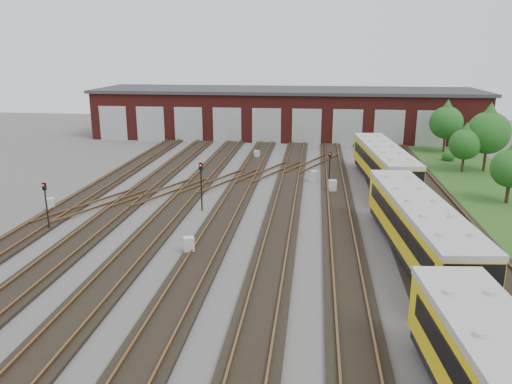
# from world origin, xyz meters

# --- Properties ---
(ground) EXTENTS (120.00, 120.00, 0.00)m
(ground) POSITION_xyz_m (0.00, 0.00, 0.00)
(ground) COLOR #4B4745
(ground) RESTS_ON ground
(track_network) EXTENTS (30.40, 70.00, 0.33)m
(track_network) POSITION_xyz_m (-0.17, 0.59, 0.11)
(track_network) COLOR black
(track_network) RESTS_ON ground
(maintenance_shed) EXTENTS (51.00, 12.50, 6.35)m
(maintenance_shed) POSITION_xyz_m (-0.01, 39.97, 3.20)
(maintenance_shed) COLOR #561915
(maintenance_shed) RESTS_ON ground
(grass_verge) EXTENTS (8.00, 55.00, 0.05)m
(grass_verge) POSITION_xyz_m (19.00, 10.00, 0.03)
(grass_verge) COLOR #1F4F1A
(grass_verge) RESTS_ON ground
(metro_train) EXTENTS (4.07, 47.09, 3.08)m
(metro_train) POSITION_xyz_m (10.00, -1.11, 1.91)
(metro_train) COLOR black
(metro_train) RESTS_ON ground
(signal_mast_0) EXTENTS (0.26, 0.24, 3.22)m
(signal_mast_0) POSITION_xyz_m (-12.96, 0.84, 2.05)
(signal_mast_0) COLOR black
(signal_mast_0) RESTS_ON ground
(signal_mast_1) EXTENTS (0.28, 0.26, 3.60)m
(signal_mast_1) POSITION_xyz_m (-3.96, 6.14, 2.28)
(signal_mast_1) COLOR black
(signal_mast_1) RESTS_ON ground
(signal_mast_2) EXTENTS (0.25, 0.24, 2.99)m
(signal_mast_2) POSITION_xyz_m (5.43, 14.17, 1.90)
(signal_mast_2) COLOR black
(signal_mast_2) RESTS_ON ground
(signal_mast_3) EXTENTS (0.27, 0.25, 3.19)m
(signal_mast_3) POSITION_xyz_m (9.81, 13.30, 2.03)
(signal_mast_3) COLOR black
(signal_mast_3) RESTS_ON ground
(relay_cabinet_0) EXTENTS (0.71, 0.66, 0.94)m
(relay_cabinet_0) POSITION_xyz_m (-15.00, 4.84, 0.47)
(relay_cabinet_0) COLOR #B9BCBE
(relay_cabinet_0) RESTS_ON ground
(relay_cabinet_1) EXTENTS (0.63, 0.59, 0.85)m
(relay_cabinet_1) POSITION_xyz_m (-2.14, 24.92, 0.43)
(relay_cabinet_1) COLOR #B9BCBE
(relay_cabinet_1) RESTS_ON ground
(relay_cabinet_2) EXTENTS (0.74, 0.68, 0.99)m
(relay_cabinet_2) POSITION_xyz_m (-2.92, -1.79, 0.50)
(relay_cabinet_2) COLOR #B9BCBE
(relay_cabinet_2) RESTS_ON ground
(relay_cabinet_3) EXTENTS (0.70, 0.61, 1.06)m
(relay_cabinet_3) POSITION_xyz_m (5.67, 12.14, 0.53)
(relay_cabinet_3) COLOR #B9BCBE
(relay_cabinet_3) RESTS_ON ground
(relay_cabinet_4) EXTENTS (0.76, 0.71, 1.01)m
(relay_cabinet_4) POSITION_xyz_m (4.12, 15.50, 0.50)
(relay_cabinet_4) COLOR #B9BCBE
(relay_cabinet_4) RESTS_ON ground
(tree_0) EXTENTS (3.66, 3.66, 6.07)m
(tree_0) POSITION_xyz_m (18.77, 30.47, 3.90)
(tree_0) COLOR #362118
(tree_0) RESTS_ON ground
(tree_1) EXTENTS (2.94, 2.94, 4.86)m
(tree_1) POSITION_xyz_m (18.23, 20.67, 3.12)
(tree_1) COLOR #362118
(tree_1) RESTS_ON ground
(tree_2) EXTENTS (4.02, 4.02, 6.67)m
(tree_2) POSITION_xyz_m (20.41, 21.32, 4.28)
(tree_2) COLOR #362118
(tree_2) RESTS_ON ground
(tree_3) EXTENTS (2.96, 2.96, 4.91)m
(tree_3) POSITION_xyz_m (18.86, 10.65, 3.15)
(tree_3) COLOR #362118
(tree_3) RESTS_ON ground
(bush_1) EXTENTS (1.31, 1.31, 1.31)m
(bush_1) POSITION_xyz_m (18.22, 25.99, 0.65)
(bush_1) COLOR #174D16
(bush_1) RESTS_ON ground
(bush_2) EXTENTS (1.23, 1.23, 1.23)m
(bush_2) POSITION_xyz_m (20.67, 29.60, 0.62)
(bush_2) COLOR #174D16
(bush_2) RESTS_ON ground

